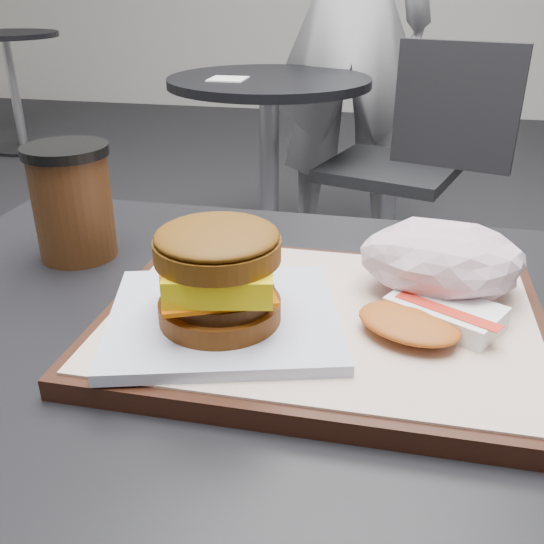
{
  "coord_description": "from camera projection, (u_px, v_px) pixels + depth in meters",
  "views": [
    {
      "loc": [
        0.11,
        -0.45,
        1.05
      ],
      "look_at": [
        0.01,
        -0.02,
        0.83
      ],
      "focal_mm": 40.0,
      "sensor_mm": 36.0,
      "label": 1
    }
  ],
  "objects": [
    {
      "name": "breakfast_sandwich",
      "position": [
        221.0,
        285.0,
        0.49
      ],
      "size": [
        0.23,
        0.21,
        0.09
      ],
      "color": "silver",
      "rests_on": "serving_tray"
    },
    {
      "name": "coffee_cup",
      "position": [
        72.0,
        200.0,
        0.66
      ],
      "size": [
        0.09,
        0.09,
        0.13
      ],
      "color": "#40210F",
      "rests_on": "customer_table"
    },
    {
      "name": "napkin",
      "position": [
        228.0,
        79.0,
        2.02
      ],
      "size": [
        0.12,
        0.12,
        0.0
      ],
      "primitive_type": "cube",
      "rotation": [
        0.0,
        0.0,
        0.0
      ],
      "color": "white",
      "rests_on": "neighbor_table"
    },
    {
      "name": "bg_table_mid",
      "position": [
        9.0,
        63.0,
        3.9
      ],
      "size": [
        0.66,
        0.66,
        0.75
      ],
      "color": "black",
      "rests_on": "ground"
    },
    {
      "name": "crumpled_wrapper",
      "position": [
        442.0,
        260.0,
        0.55
      ],
      "size": [
        0.15,
        0.11,
        0.06
      ],
      "primitive_type": null,
      "color": "silver",
      "rests_on": "serving_tray"
    },
    {
      "name": "neighbor_chair",
      "position": [
        412.0,
        156.0,
        2.05
      ],
      "size": [
        0.65,
        0.52,
        0.88
      ],
      "color": "#A4A4A9",
      "rests_on": "ground"
    },
    {
      "name": "customer_table",
      "position": [
        262.0,
        483.0,
        0.62
      ],
      "size": [
        0.8,
        0.6,
        0.77
      ],
      "color": "#A5A5AA",
      "rests_on": "ground"
    },
    {
      "name": "serving_tray",
      "position": [
        322.0,
        322.0,
        0.53
      ],
      "size": [
        0.38,
        0.28,
        0.02
      ],
      "color": "black",
      "rests_on": "customer_table"
    },
    {
      "name": "hash_brown",
      "position": [
        429.0,
        317.0,
        0.5
      ],
      "size": [
        0.13,
        0.12,
        0.02
      ],
      "color": "white",
      "rests_on": "serving_tray"
    },
    {
      "name": "patron",
      "position": [
        350.0,
        21.0,
        2.34
      ],
      "size": [
        0.71,
        0.51,
        1.81
      ],
      "primitive_type": "imported",
      "rotation": [
        0.0,
        0.0,
        3.27
      ],
      "color": "silver",
      "rests_on": "ground"
    },
    {
      "name": "neighbor_table",
      "position": [
        269.0,
        135.0,
        2.16
      ],
      "size": [
        0.7,
        0.7,
        0.75
      ],
      "color": "black",
      "rests_on": "ground"
    }
  ]
}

